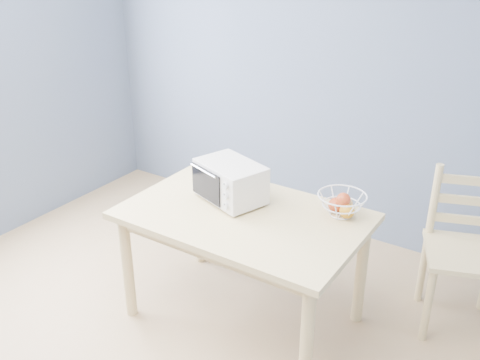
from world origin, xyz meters
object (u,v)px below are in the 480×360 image
Objects in this scene: fruit_basket at (342,204)px; dining_chair at (464,253)px; toaster_oven at (229,180)px; dining_table at (244,228)px.

fruit_basket is 0.32× the size of dining_chair.
dining_table is at bearing -11.50° from toaster_oven.
toaster_oven reaches higher than dining_table.
toaster_oven is 1.53× the size of fruit_basket.
dining_table is 2.89× the size of toaster_oven.
fruit_basket is at bearing 35.30° from toaster_oven.
toaster_oven is at bearing -175.05° from dining_chair.
dining_chair reaches higher than dining_table.
dining_chair is (1.30, 0.61, -0.39)m from toaster_oven.
toaster_oven is 1.49m from dining_chair.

